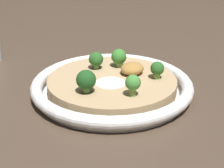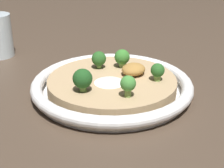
{
  "view_description": "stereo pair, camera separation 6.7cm",
  "coord_description": "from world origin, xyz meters",
  "px_view_note": "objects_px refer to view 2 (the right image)",
  "views": [
    {
      "loc": [
        -0.5,
        -0.36,
        0.3
      ],
      "look_at": [
        0.0,
        0.0,
        0.02
      ],
      "focal_mm": 55.0,
      "sensor_mm": 36.0,
      "label": 1
    },
    {
      "loc": [
        -0.46,
        -0.41,
        0.3
      ],
      "look_at": [
        0.0,
        0.0,
        0.02
      ],
      "focal_mm": 55.0,
      "sensor_mm": 36.0,
      "label": 2
    }
  ],
  "objects_px": {
    "broccoli_front": "(128,84)",
    "broccoli_right": "(122,57)",
    "broccoli_back_right": "(99,59)",
    "broccoli_front_right": "(158,71)",
    "broccoli_left": "(84,79)",
    "risotto_bowl": "(112,85)"
  },
  "relations": [
    {
      "from": "broccoli_left",
      "to": "broccoli_right",
      "type": "relative_size",
      "value": 1.11
    },
    {
      "from": "risotto_bowl",
      "to": "broccoli_back_right",
      "type": "bearing_deg",
      "value": 68.55
    },
    {
      "from": "broccoli_back_right",
      "to": "broccoli_front_right",
      "type": "distance_m",
      "value": 0.13
    },
    {
      "from": "broccoli_back_right",
      "to": "broccoli_left",
      "type": "bearing_deg",
      "value": -149.36
    },
    {
      "from": "broccoli_back_right",
      "to": "broccoli_right",
      "type": "distance_m",
      "value": 0.05
    },
    {
      "from": "risotto_bowl",
      "to": "broccoli_front_right",
      "type": "bearing_deg",
      "value": -54.53
    },
    {
      "from": "risotto_bowl",
      "to": "broccoli_front_right",
      "type": "relative_size",
      "value": 9.17
    },
    {
      "from": "risotto_bowl",
      "to": "broccoli_left",
      "type": "distance_m",
      "value": 0.09
    },
    {
      "from": "broccoli_front",
      "to": "broccoli_left",
      "type": "distance_m",
      "value": 0.08
    },
    {
      "from": "broccoli_back_right",
      "to": "broccoli_front_right",
      "type": "height_order",
      "value": "broccoli_back_right"
    },
    {
      "from": "broccoli_front_right",
      "to": "broccoli_front",
      "type": "bearing_deg",
      "value": -178.54
    },
    {
      "from": "broccoli_back_right",
      "to": "broccoli_front_right",
      "type": "xyz_separation_m",
      "value": [
        0.03,
        -0.13,
        -0.0
      ]
    },
    {
      "from": "risotto_bowl",
      "to": "broccoli_front",
      "type": "bearing_deg",
      "value": -118.98
    },
    {
      "from": "risotto_bowl",
      "to": "broccoli_back_right",
      "type": "xyz_separation_m",
      "value": [
        0.02,
        0.06,
        0.04
      ]
    },
    {
      "from": "broccoli_left",
      "to": "broccoli_right",
      "type": "xyz_separation_m",
      "value": [
        0.14,
        0.03,
        -0.0
      ]
    },
    {
      "from": "broccoli_right",
      "to": "broccoli_left",
      "type": "bearing_deg",
      "value": -168.61
    },
    {
      "from": "broccoli_back_right",
      "to": "broccoli_front_right",
      "type": "relative_size",
      "value": 1.05
    },
    {
      "from": "broccoli_front",
      "to": "broccoli_left",
      "type": "bearing_deg",
      "value": 117.98
    },
    {
      "from": "broccoli_back_right",
      "to": "broccoli_right",
      "type": "bearing_deg",
      "value": -40.77
    },
    {
      "from": "broccoli_front",
      "to": "broccoli_right",
      "type": "relative_size",
      "value": 1.01
    },
    {
      "from": "broccoli_back_right",
      "to": "broccoli_front_right",
      "type": "bearing_deg",
      "value": -77.39
    },
    {
      "from": "broccoli_right",
      "to": "broccoli_front_right",
      "type": "height_order",
      "value": "broccoli_right"
    }
  ]
}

